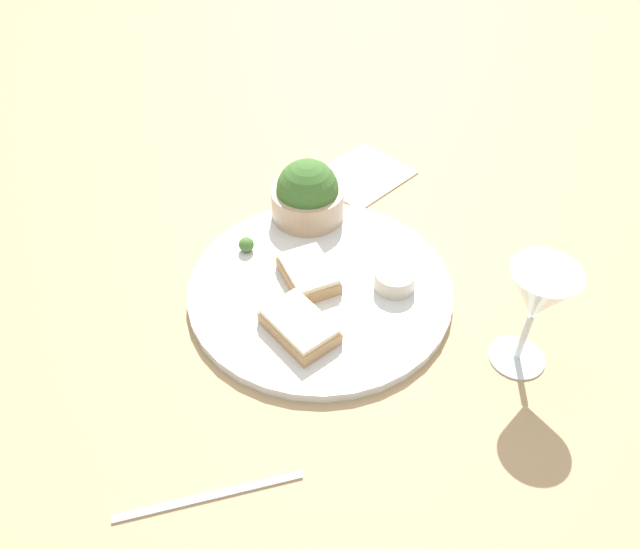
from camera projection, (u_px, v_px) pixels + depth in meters
name	position (u px, v px, depth m)	size (l,w,h in m)	color
ground_plane	(320.00, 292.00, 0.85)	(4.00, 4.00, 0.00)	tan
dinner_plate	(320.00, 289.00, 0.85)	(0.36, 0.36, 0.01)	silver
salad_bowl	(308.00, 195.00, 0.92)	(0.11, 0.11, 0.09)	tan
sauce_ramekin	(395.00, 278.00, 0.83)	(0.06, 0.06, 0.03)	beige
cheese_toast_near	(300.00, 326.00, 0.77)	(0.10, 0.07, 0.03)	tan
cheese_toast_far	(309.00, 273.00, 0.84)	(0.10, 0.08, 0.03)	tan
wine_glass	(538.00, 298.00, 0.70)	(0.08, 0.08, 0.15)	silver
garnish	(246.00, 244.00, 0.88)	(0.02, 0.02, 0.02)	#477533
napkin	(362.00, 174.00, 1.04)	(0.15, 0.16, 0.01)	beige
fork	(209.00, 496.00, 0.64)	(0.08, 0.19, 0.01)	silver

